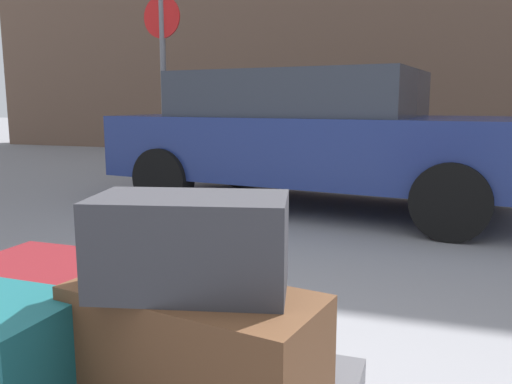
# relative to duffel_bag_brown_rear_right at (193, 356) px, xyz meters

# --- Properties ---
(duffel_bag_brown_rear_right) EXTENTS (0.66, 0.39, 0.33)m
(duffel_bag_brown_rear_right) POSITION_rel_duffel_bag_brown_rear_right_xyz_m (0.00, 0.00, 0.00)
(duffel_bag_brown_rear_right) COLOR #51331E
(duffel_bag_brown_rear_right) RESTS_ON luggage_cart
(suitcase_maroon_rear_left) EXTENTS (0.63, 0.46, 0.27)m
(suitcase_maroon_rear_left) POSITION_rel_duffel_bag_brown_rear_right_xyz_m (-0.54, 0.20, -0.03)
(suitcase_maroon_rear_left) COLOR maroon
(suitcase_maroon_rear_left) RESTS_ON luggage_cart
(duffel_bag_charcoal_topmost_pile) EXTENTS (0.49, 0.33, 0.23)m
(duffel_bag_charcoal_topmost_pile) POSITION_rel_duffel_bag_brown_rear_right_xyz_m (0.00, 0.00, 0.28)
(duffel_bag_charcoal_topmost_pile) COLOR #2D2D33
(duffel_bag_charcoal_topmost_pile) RESTS_ON duffel_bag_brown_rear_right
(parked_car) EXTENTS (4.51, 2.39, 1.42)m
(parked_car) POSITION_rel_duffel_bag_brown_rear_right_xyz_m (-0.68, 4.42, 0.26)
(parked_car) COLOR navy
(parked_car) RESTS_ON ground_plane
(no_parking_sign) EXTENTS (0.50, 0.07, 2.37)m
(no_parking_sign) POSITION_rel_duffel_bag_brown_rear_right_xyz_m (-2.67, 4.82, 0.96)
(no_parking_sign) COLOR slate
(no_parking_sign) RESTS_ON ground_plane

